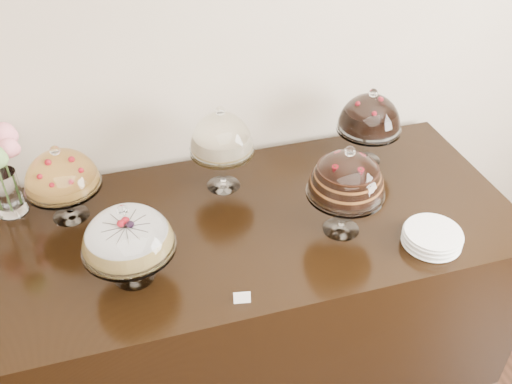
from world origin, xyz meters
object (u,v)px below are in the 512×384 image
object	(u,v)px
display_counter	(253,293)
cake_stand_fruit_tart	(61,174)
cake_stand_dark_choco	(370,116)
plate_stack	(432,237)
cake_stand_cheesecake	(221,137)
cake_stand_choco_layer	(347,178)
cake_stand_sugar_sponge	(127,234)

from	to	relation	value
display_counter	cake_stand_fruit_tart	world-z (taller)	cake_stand_fruit_tart
cake_stand_dark_choco	cake_stand_fruit_tart	bearing A→B (deg)	-178.69
display_counter	plate_stack	world-z (taller)	plate_stack
cake_stand_cheesecake	cake_stand_fruit_tart	xyz separation A→B (m)	(-0.66, -0.02, -0.04)
cake_stand_cheesecake	cake_stand_fruit_tart	distance (m)	0.66
cake_stand_choco_layer	cake_stand_cheesecake	size ratio (longest dim) A/B	1.00
cake_stand_fruit_tart	cake_stand_sugar_sponge	bearing A→B (deg)	-63.70
cake_stand_dark_choco	cake_stand_fruit_tart	size ratio (longest dim) A/B	1.08
cake_stand_dark_choco	plate_stack	distance (m)	0.64
cake_stand_sugar_sponge	plate_stack	world-z (taller)	cake_stand_sugar_sponge
cake_stand_sugar_sponge	cake_stand_choco_layer	distance (m)	0.84
display_counter	cake_stand_sugar_sponge	world-z (taller)	cake_stand_sugar_sponge
plate_stack	display_counter	bearing A→B (deg)	151.86
cake_stand_sugar_sponge	cake_stand_fruit_tart	world-z (taller)	cake_stand_fruit_tart
cake_stand_dark_choco	display_counter	bearing A→B (deg)	-156.81
display_counter	cake_stand_choco_layer	size ratio (longest dim) A/B	5.52
cake_stand_sugar_sponge	cake_stand_choco_layer	xyz separation A→B (m)	(0.84, 0.03, 0.05)
cake_stand_dark_choco	plate_stack	world-z (taller)	cake_stand_dark_choco
cake_stand_choco_layer	plate_stack	world-z (taller)	cake_stand_choco_layer
display_counter	cake_stand_dark_choco	bearing A→B (deg)	23.19
cake_stand_sugar_sponge	cake_stand_fruit_tart	bearing A→B (deg)	116.30
display_counter	cake_stand_dark_choco	xyz separation A→B (m)	(0.63, 0.27, 0.69)
cake_stand_sugar_sponge	cake_stand_dark_choco	bearing A→B (deg)	21.98
cake_stand_cheesecake	cake_stand_dark_choco	distance (m)	0.69
plate_stack	cake_stand_sugar_sponge	bearing A→B (deg)	172.54
cake_stand_cheesecake	cake_stand_dark_choco	size ratio (longest dim) A/B	1.06
display_counter	cake_stand_fruit_tart	xyz separation A→B (m)	(-0.72, 0.24, 0.67)
display_counter	cake_stand_dark_choco	size ratio (longest dim) A/B	5.88
cake_stand_cheesecake	display_counter	bearing A→B (deg)	-77.36
cake_stand_choco_layer	cake_stand_fruit_tart	distance (m)	1.12
cake_stand_choco_layer	cake_stand_fruit_tart	world-z (taller)	cake_stand_choco_layer
cake_stand_choco_layer	plate_stack	xyz separation A→B (m)	(0.31, -0.18, -0.23)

